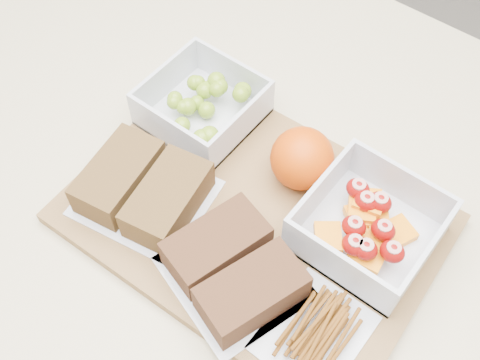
{
  "coord_description": "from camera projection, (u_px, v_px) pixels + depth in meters",
  "views": [
    {
      "loc": [
        0.23,
        -0.31,
        1.53
      ],
      "look_at": [
        -0.02,
        0.01,
        0.93
      ],
      "focal_mm": 45.0,
      "sensor_mm": 36.0,
      "label": 1
    }
  ],
  "objects": [
    {
      "name": "sandwich_bag_left",
      "position": [
        143.0,
        188.0,
        0.71
      ],
      "size": [
        0.17,
        0.15,
        0.05
      ],
      "color": "silver",
      "rests_on": "cutting_board"
    },
    {
      "name": "grape_container",
      "position": [
        204.0,
        105.0,
        0.78
      ],
      "size": [
        0.13,
        0.13,
        0.06
      ],
      "color": "silver",
      "rests_on": "cutting_board"
    },
    {
      "name": "pretzel_bag",
      "position": [
        315.0,
        329.0,
        0.62
      ],
      "size": [
        0.1,
        0.12,
        0.03
      ],
      "color": "silver",
      "rests_on": "cutting_board"
    },
    {
      "name": "cutting_board",
      "position": [
        253.0,
        218.0,
        0.72
      ],
      "size": [
        0.43,
        0.32,
        0.02
      ],
      "primitive_type": "cube",
      "rotation": [
        0.0,
        0.0,
        0.04
      ],
      "color": "olive",
      "rests_on": "counter"
    },
    {
      "name": "counter",
      "position": [
        243.0,
        335.0,
        1.11
      ],
      "size": [
        1.2,
        0.9,
        0.9
      ],
      "primitive_type": "cube",
      "color": "beige",
      "rests_on": "ground"
    },
    {
      "name": "fruit_container",
      "position": [
        368.0,
        227.0,
        0.68
      ],
      "size": [
        0.14,
        0.14,
        0.06
      ],
      "color": "silver",
      "rests_on": "cutting_board"
    },
    {
      "name": "sandwich_bag_center",
      "position": [
        234.0,
        269.0,
        0.65
      ],
      "size": [
        0.18,
        0.17,
        0.04
      ],
      "color": "silver",
      "rests_on": "cutting_board"
    },
    {
      "name": "orange",
      "position": [
        302.0,
        158.0,
        0.71
      ],
      "size": [
        0.08,
        0.08,
        0.08
      ],
      "primitive_type": "sphere",
      "color": "#DE4805",
      "rests_on": "cutting_board"
    }
  ]
}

